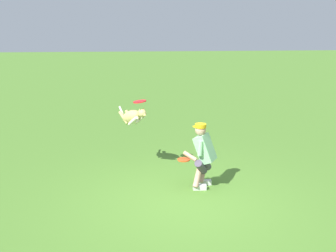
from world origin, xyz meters
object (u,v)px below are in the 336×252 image
person (203,154)px  dog (133,117)px  frisbee_flying (140,101)px  frisbee_held (184,160)px

person → dog: (1.37, -1.14, 0.49)m
frisbee_flying → person: bearing=143.0°
person → frisbee_flying: size_ratio=4.65×
frisbee_flying → frisbee_held: size_ratio=1.14×
dog → frisbee_flying: frisbee_flying is taller
frisbee_flying → frisbee_held: 1.60m
dog → frisbee_flying: size_ratio=3.14×
dog → frisbee_held: 1.66m
dog → frisbee_held: size_ratio=3.60×
dog → frisbee_held: (-0.99, 1.20, -0.58)m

